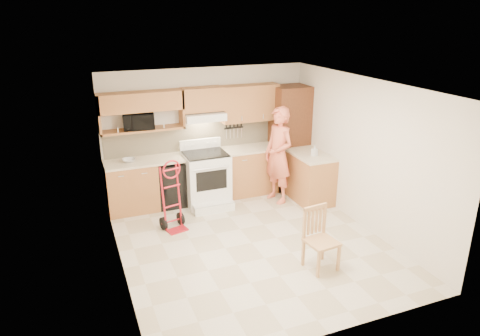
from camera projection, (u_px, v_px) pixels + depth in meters
floor at (252, 243)px, 6.99m from camera, size 4.00×4.50×0.02m
ceiling at (253, 85)px, 6.14m from camera, size 4.00×4.50×0.02m
wall_back at (207, 132)px, 8.54m from camera, size 4.00×0.02×2.50m
wall_front at (338, 237)px, 4.59m from camera, size 4.00×0.02×2.50m
wall_left at (114, 188)px, 5.87m from camera, size 0.02×4.50×2.50m
wall_right at (364, 154)px, 7.27m from camera, size 0.02×4.50×2.50m
backsplash at (207, 135)px, 8.54m from camera, size 3.92×0.03×0.55m
lower_cab_left at (132, 187)px, 8.00m from camera, size 0.90×0.60×0.90m
dishwasher at (172, 183)px, 8.27m from camera, size 0.60×0.60×0.85m
lower_cab_right at (252, 171)px, 8.83m from camera, size 1.14×0.60×0.90m
countertop_left at (146, 161)px, 7.95m from camera, size 1.50×0.63×0.04m
countertop_right at (252, 148)px, 8.67m from camera, size 1.14×0.63×0.04m
cab_return_right at (310, 178)px, 8.44m from camera, size 0.60×1.00×0.90m
countertop_return at (311, 155)px, 8.28m from camera, size 0.63×1.00×0.04m
pantry_tall at (289, 138)px, 8.91m from camera, size 0.70×0.60×2.10m
upper_cab_left at (141, 101)px, 7.71m from camera, size 1.50×0.33×0.34m
upper_shelf_mw at (143, 130)px, 7.88m from camera, size 1.50×0.33×0.04m
upper_cab_center at (202, 99)px, 8.11m from camera, size 0.76×0.33×0.44m
upper_cab_right at (249, 103)px, 8.49m from camera, size 1.14×0.33×0.70m
range_hood at (204, 116)px, 8.16m from camera, size 0.76×0.46×0.14m
knife_strip at (234, 131)px, 8.69m from camera, size 0.40×0.05×0.29m
microwave at (138, 121)px, 7.80m from camera, size 0.57×0.42×0.30m
range at (207, 175)px, 8.20m from camera, size 0.80×1.06×1.18m
person at (278, 155)px, 8.25m from camera, size 0.58×0.76×1.84m
hand_truck at (173, 199)px, 7.25m from camera, size 0.52×0.49×1.11m
dining_chair at (322, 240)px, 6.16m from camera, size 0.46×0.49×0.91m
soap_bottle at (315, 151)px, 8.13m from camera, size 0.11×0.12×0.20m
bowl at (129, 160)px, 7.82m from camera, size 0.24×0.24×0.06m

